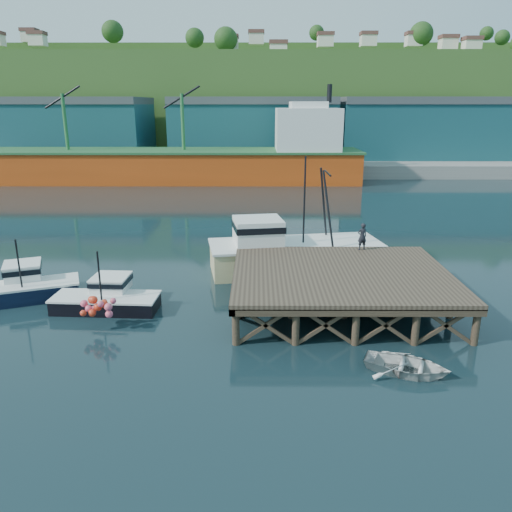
{
  "coord_description": "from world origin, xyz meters",
  "views": [
    {
      "loc": [
        0.84,
        -26.34,
        11.04
      ],
      "look_at": [
        0.74,
        2.0,
        2.39
      ],
      "focal_mm": 35.0,
      "sensor_mm": 36.0,
      "label": 1
    }
  ],
  "objects_px": {
    "boat_navy": "(24,286)",
    "boat_black": "(107,297)",
    "dockworker": "(362,236)",
    "dinghy": "(407,365)",
    "trawler": "(292,248)"
  },
  "relations": [
    {
      "from": "boat_black",
      "to": "boat_navy",
      "type": "bearing_deg",
      "value": 167.52
    },
    {
      "from": "boat_navy",
      "to": "boat_black",
      "type": "distance_m",
      "value": 5.57
    },
    {
      "from": "boat_navy",
      "to": "dinghy",
      "type": "bearing_deg",
      "value": -43.99
    },
    {
      "from": "dinghy",
      "to": "trawler",
      "type": "bearing_deg",
      "value": 39.28
    },
    {
      "from": "dockworker",
      "to": "trawler",
      "type": "bearing_deg",
      "value": -42.49
    },
    {
      "from": "trawler",
      "to": "dockworker",
      "type": "xyz_separation_m",
      "value": [
        4.32,
        -2.17,
        1.38
      ]
    },
    {
      "from": "boat_black",
      "to": "dinghy",
      "type": "bearing_deg",
      "value": -22.14
    },
    {
      "from": "boat_black",
      "to": "trawler",
      "type": "relative_size",
      "value": 0.49
    },
    {
      "from": "boat_navy",
      "to": "dinghy",
      "type": "height_order",
      "value": "boat_navy"
    },
    {
      "from": "boat_black",
      "to": "dockworker",
      "type": "xyz_separation_m",
      "value": [
        15.08,
        4.66,
        2.33
      ]
    },
    {
      "from": "boat_navy",
      "to": "dockworker",
      "type": "distance_m",
      "value": 20.8
    },
    {
      "from": "boat_black",
      "to": "dockworker",
      "type": "bearing_deg",
      "value": 20.35
    },
    {
      "from": "trawler",
      "to": "dinghy",
      "type": "distance_m",
      "value": 14.48
    },
    {
      "from": "dinghy",
      "to": "dockworker",
      "type": "distance_m",
      "value": 11.96
    },
    {
      "from": "boat_navy",
      "to": "dinghy",
      "type": "distance_m",
      "value": 21.91
    }
  ]
}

